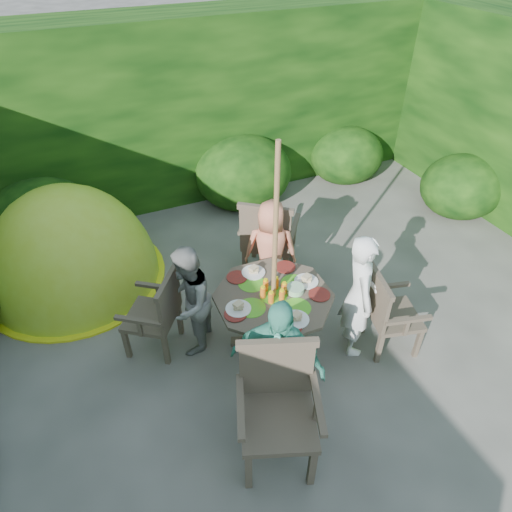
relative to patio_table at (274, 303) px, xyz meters
name	(u,v)px	position (x,y,z in m)	size (l,w,h in m)	color
ground	(321,373)	(0.27, -0.53, -0.57)	(60.00, 60.00, 0.00)	#4E4B46
hedge_enclosure	(265,195)	(0.27, 0.81, 0.68)	(9.00, 9.00, 2.50)	black
patio_table	(274,303)	(0.00, 0.00, 0.00)	(1.52, 1.52, 0.80)	#40362A
parasol_pole	(275,259)	(0.00, 0.00, 0.53)	(0.04, 0.04, 2.20)	olive
garden_chair_right	(388,312)	(1.00, -0.46, -0.11)	(0.57, 0.61, 0.86)	#40362A
garden_chair_left	(158,313)	(-1.02, 0.43, -0.10)	(0.68, 0.69, 0.87)	#40362A
garden_chair_back	(268,238)	(0.42, 1.01, -0.02)	(0.82, 0.80, 1.03)	#40362A
garden_chair_front	(278,404)	(-0.45, -0.99, -0.02)	(0.77, 0.73, 1.03)	#40362A
child_right	(359,295)	(0.73, -0.32, 0.10)	(0.48, 0.32, 1.33)	white
child_left	(188,302)	(-0.74, 0.32, 0.03)	(0.57, 0.45, 1.18)	gray
child_back	(271,250)	(0.32, 0.73, 0.03)	(0.58, 0.38, 1.18)	#E07C5C
child_front	(277,364)	(-0.33, -0.73, 0.10)	(0.78, 0.32, 1.33)	#4BAF94
dome_tent	(78,279)	(-1.69, 1.86, -0.56)	(2.42, 2.42, 2.36)	#A8C325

